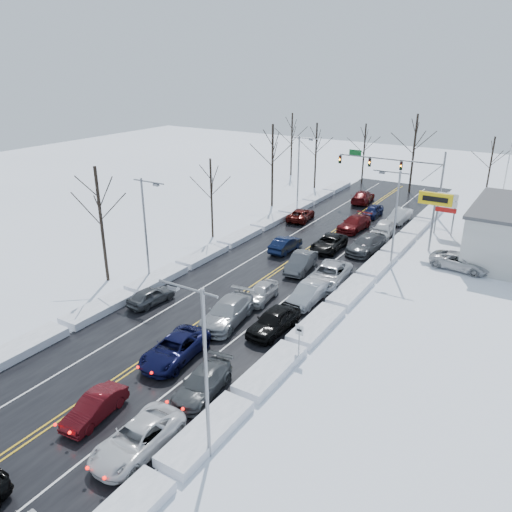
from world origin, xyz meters
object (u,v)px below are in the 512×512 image
Objects in this scene: traffic_signal_mast at (400,169)px; flagpole at (508,173)px; oncoming_car_0 at (285,251)px; tires_plus_sign at (435,203)px.

flagpole reaches higher than traffic_signal_mast.
traffic_signal_mast is at bearing -104.41° from oncoming_car_0.
tires_plus_sign is at bearing -108.44° from flagpole.
tires_plus_sign is (7.05, -12.00, -0.49)m from traffic_signal_mast.
flagpole is 2.23× the size of oncoming_car_0.
traffic_signal_mast is at bearing 120.46° from tires_plus_sign.
tires_plus_sign is 15.25m from oncoming_car_0.
oncoming_car_0 is at bearing -128.04° from flagpole.
traffic_signal_mast is 2.96× the size of oncoming_car_0.
oncoming_car_0 is at bearing -148.15° from tires_plus_sign.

